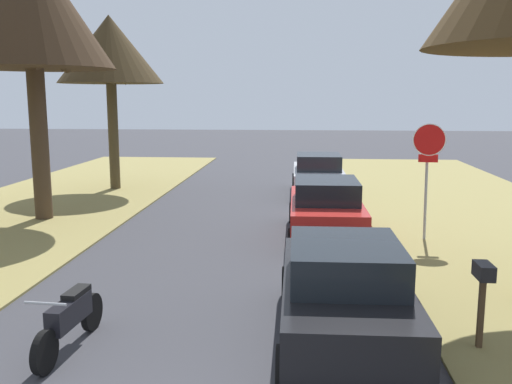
{
  "coord_description": "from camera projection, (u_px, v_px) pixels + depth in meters",
  "views": [
    {
      "loc": [
        1.6,
        -3.43,
        3.67
      ],
      "look_at": [
        0.65,
        7.97,
        1.73
      ],
      "focal_mm": 39.3,
      "sensor_mm": 36.0,
      "label": 1
    }
  ],
  "objects": [
    {
      "name": "parked_sedan_red",
      "position": [
        326.0,
        210.0,
        14.75
      ],
      "size": [
        1.99,
        4.42,
        1.57
      ],
      "color": "red",
      "rests_on": "ground"
    },
    {
      "name": "parked_motorcycle",
      "position": [
        70.0,
        318.0,
        8.18
      ],
      "size": [
        0.6,
        2.05,
        0.97
      ],
      "color": "black",
      "rests_on": "ground"
    },
    {
      "name": "street_tree_left_far",
      "position": [
        110.0,
        51.0,
        21.62
      ],
      "size": [
        4.07,
        4.07,
        6.74
      ],
      "color": "#493D25",
      "rests_on": "grass_verge_left"
    },
    {
      "name": "curbside_mailbox",
      "position": [
        483.0,
        281.0,
        8.06
      ],
      "size": [
        0.22,
        0.44,
        1.27
      ],
      "color": "brown",
      "rests_on": "grass_verge_right"
    },
    {
      "name": "parked_sedan_silver",
      "position": [
        318.0,
        176.0,
        21.12
      ],
      "size": [
        1.99,
        4.42,
        1.57
      ],
      "color": "#BCBCC1",
      "rests_on": "ground"
    },
    {
      "name": "stop_sign_far",
      "position": [
        428.0,
        156.0,
        14.11
      ],
      "size": [
        0.81,
        0.24,
        2.97
      ],
      "color": "#9EA0A5",
      "rests_on": "grass_verge_right"
    },
    {
      "name": "parked_sedan_black",
      "position": [
        343.0,
        294.0,
        8.5
      ],
      "size": [
        1.99,
        4.42,
        1.57
      ],
      "color": "black",
      "rests_on": "ground"
    },
    {
      "name": "street_tree_left_mid_b",
      "position": [
        31.0,
        6.0,
        15.95
      ],
      "size": [
        4.64,
        4.64,
        8.07
      ],
      "color": "#453424",
      "rests_on": "grass_verge_left"
    }
  ]
}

